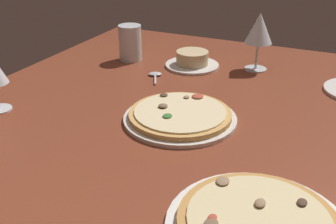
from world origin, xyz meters
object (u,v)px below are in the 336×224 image
(wine_glass_near, at_px, (259,30))
(water_glass, at_px, (130,45))
(spoon, at_px, (155,75))
(ramekin_on_saucer, at_px, (192,60))
(pizza_side, at_px, (258,224))
(pizza_main, at_px, (180,116))

(wine_glass_near, xyz_separation_m, water_glass, (-0.08, 0.40, -0.08))
(water_glass, xyz_separation_m, spoon, (-0.11, -0.14, -0.05))
(ramekin_on_saucer, bearing_deg, water_glass, 96.36)
(wine_glass_near, height_order, water_glass, wine_glass_near)
(pizza_side, height_order, spoon, pizza_side)
(ramekin_on_saucer, distance_m, spoon, 0.15)
(pizza_main, xyz_separation_m, ramekin_on_saucer, (0.37, 0.12, 0.01))
(wine_glass_near, bearing_deg, ramekin_on_saucer, 107.04)
(pizza_side, height_order, water_glass, water_glass)
(pizza_side, relative_size, water_glass, 2.51)
(ramekin_on_saucer, distance_m, water_glass, 0.21)
(water_glass, height_order, spoon, water_glass)
(wine_glass_near, xyz_separation_m, spoon, (-0.19, 0.26, -0.12))
(spoon, bearing_deg, wine_glass_near, -53.64)
(water_glass, relative_size, spoon, 1.22)
(ramekin_on_saucer, bearing_deg, spoon, 153.02)
(pizza_main, bearing_deg, wine_glass_near, -10.00)
(water_glass, distance_m, spoon, 0.18)
(pizza_main, bearing_deg, water_glass, 43.60)
(pizza_main, bearing_deg, ramekin_on_saucer, 17.56)
(pizza_side, xyz_separation_m, ramekin_on_saucer, (0.66, 0.38, 0.01))
(pizza_side, bearing_deg, spoon, 39.74)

